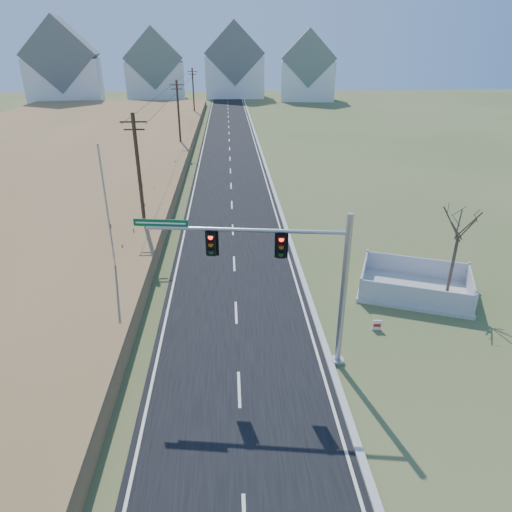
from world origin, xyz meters
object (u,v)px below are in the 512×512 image
at_px(traffic_signal_mast, 300,275).
at_px(open_sign, 377,325).
at_px(fence_enclosure, 414,289).
at_px(bare_tree, 461,222).
at_px(flagpole, 111,234).

relative_size(traffic_signal_mast, open_sign, 15.92).
relative_size(fence_enclosure, bare_tree, 1.28).
xyz_separation_m(traffic_signal_mast, open_sign, (4.42, 2.18, -4.11)).
distance_m(fence_enclosure, bare_tree, 4.67).
distance_m(traffic_signal_mast, flagpole, 12.39).
distance_m(flagpole, bare_tree, 19.24).
bearing_deg(bare_tree, traffic_signal_mast, -151.14).
xyz_separation_m(open_sign, bare_tree, (4.96, 2.99, 4.30)).
xyz_separation_m(open_sign, flagpole, (-14.07, 5.53, 3.08)).
relative_size(fence_enclosure, open_sign, 12.95).
height_order(flagpole, bare_tree, flagpole).
height_order(fence_enclosure, flagpole, flagpole).
distance_m(traffic_signal_mast, fence_enclosure, 10.48).
bearing_deg(flagpole, open_sign, -21.47).
bearing_deg(open_sign, fence_enclosure, 51.99).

